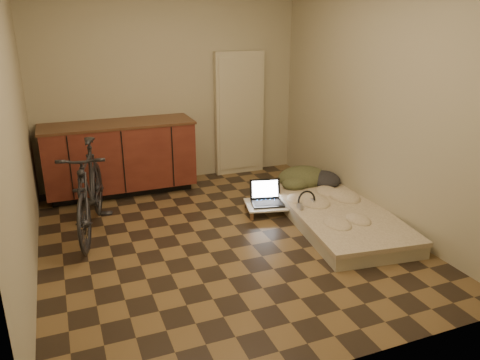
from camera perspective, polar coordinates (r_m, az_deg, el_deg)
name	(u,v)px	position (r m, az deg, el deg)	size (l,w,h in m)	color
room_shell	(221,112)	(4.39, -2.36, 8.29)	(3.50, 4.00, 2.60)	brown
cabinets	(120,157)	(6.04, -14.43, 2.67)	(1.84, 0.62, 0.91)	black
appliance_panel	(239,114)	(6.58, -0.10, 8.08)	(0.70, 0.10, 1.70)	beige
bicycle	(89,185)	(4.99, -17.90, -0.55)	(0.47, 1.61, 1.04)	black
futon	(336,214)	(5.25, 11.62, -4.06)	(1.22, 2.14, 0.17)	#B2AA8E
clothing_pile	(309,172)	(5.88, 8.38, 1.01)	(0.67, 0.56, 0.27)	#3E4327
headphones	(307,200)	(5.12, 8.13, -2.43)	(0.25, 0.23, 0.16)	black
lap_desk	(274,204)	(5.40, 4.18, -2.98)	(0.73, 0.55, 0.11)	brown
laptop	(267,198)	(5.38, 3.27, -2.26)	(0.42, 0.39, 0.25)	black
mouse	(291,200)	(5.44, 6.19, -2.45)	(0.07, 0.11, 0.04)	white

